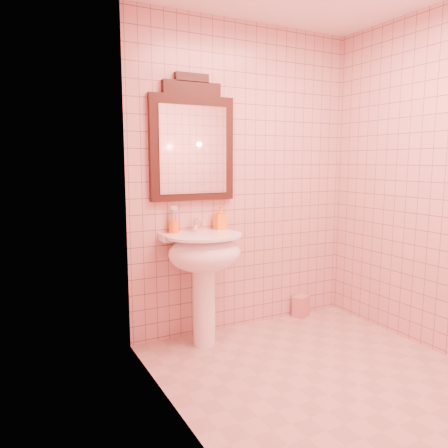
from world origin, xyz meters
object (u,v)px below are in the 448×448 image
mirror (192,143)px  towel (301,306)px  pedestal_sink (204,261)px  soap_dispenser (220,218)px  toothbrush_cup (174,226)px

mirror → towel: bearing=-1.8°
pedestal_sink → soap_dispenser: soap_dispenser is taller
pedestal_sink → towel: (1.05, 0.17, -0.57)m
mirror → soap_dispenser: bearing=-10.8°
toothbrush_cup → towel: (1.22, -0.01, -0.82)m
soap_dispenser → mirror: bearing=165.0°
pedestal_sink → mirror: size_ratio=0.91×
pedestal_sink → soap_dispenser: (0.21, 0.16, 0.30)m
mirror → towel: size_ratio=5.03×
mirror → towel: 1.79m
pedestal_sink → toothbrush_cup: 0.35m
mirror → toothbrush_cup: 0.65m
soap_dispenser → towel: size_ratio=1.00×
toothbrush_cup → soap_dispenser: (0.38, -0.01, 0.04)m
soap_dispenser → towel: bearing=-3.6°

